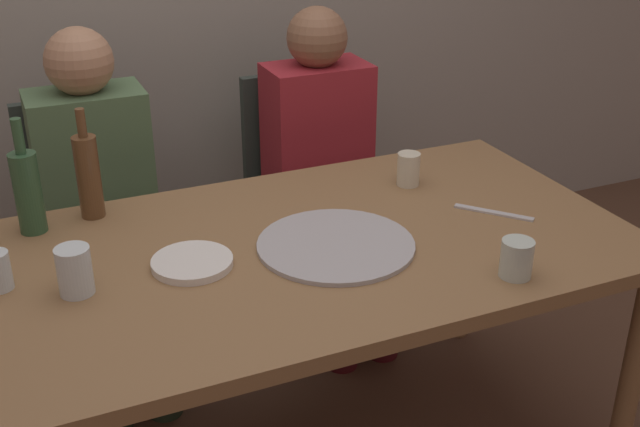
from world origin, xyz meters
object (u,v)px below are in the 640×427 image
Objects in this scene: tumbler_near at (517,259)px; wine_glass at (408,169)px; guest_in_beanie at (328,162)px; dining_table at (308,267)px; wine_bottle at (88,175)px; plate_stack at (192,262)px; chair_left at (98,217)px; table_knife at (494,213)px; chair_right at (311,180)px; guest_in_sweater at (101,199)px; pizza_tray at (336,245)px; tumbler_far at (75,271)px; beer_bottle at (27,190)px.

wine_glass is at bearing 86.50° from tumbler_near.
dining_table is at bearing 62.17° from guest_in_beanie.
guest_in_beanie is (-0.01, 1.06, -0.15)m from tumbler_near.
plate_stack is (0.17, -0.38, -0.11)m from wine_bottle.
table_knife is at bearing 136.21° from chair_left.
tumbler_near is at bearing -42.51° from dining_table.
tumbler_near is 0.10× the size of chair_right.
guest_in_beanie reaches higher than wine_glass.
wine_bottle is at bearing 169.98° from wine_glass.
guest_in_beanie is (0.79, -0.15, 0.13)m from chair_left.
guest_in_beanie is (0.79, 0.00, 0.00)m from guest_in_sweater.
guest_in_sweater is at bearing 79.29° from wine_bottle.
chair_right is (-0.04, 0.64, -0.28)m from wine_glass.
guest_in_sweater is at bearing 149.57° from wine_glass.
tumbler_far reaches higher than pizza_tray.
chair_right is (0.79, 0.00, 0.00)m from chair_left.
plate_stack is (-0.36, 0.05, 0.00)m from pizza_tray.
guest_in_sweater is (-0.41, 0.71, -0.03)m from dining_table.
table_knife is (0.15, 0.31, -0.04)m from tumbler_near.
beer_bottle is at bearing 19.69° from guest_in_beanie.
plate_stack is at bearing 51.81° from chair_right.
tumbler_near is (1.02, -0.70, -0.07)m from beer_bottle.
guest_in_sweater is (-0.83, 0.49, -0.15)m from wine_glass.
guest_in_sweater is (0.22, 0.36, -0.22)m from beer_bottle.
pizza_tray is 0.70m from wine_bottle.
tumbler_far reaches higher than wine_glass.
pizza_tray is 1.00m from chair_right.
tumbler_near is at bearing -27.25° from plate_stack.
chair_left reaches higher than table_knife.
tumbler_near reaches higher than plate_stack.
beer_bottle reaches higher than chair_left.
plate_stack is (-0.72, -0.22, -0.04)m from wine_glass.
tumbler_near is 1.07m from guest_in_beanie.
wine_bottle is 0.40m from guest_in_sweater.
chair_right is (-0.01, 1.22, -0.28)m from tumbler_near.
beer_bottle is 0.27× the size of guest_in_sweater.
beer_bottle is (-0.69, 0.40, 0.11)m from pizza_tray.
tumbler_near is (0.33, -0.30, 0.04)m from pizza_tray.
chair_right is at bearing -90.00° from guest_in_beanie.
tumbler_far is at bearing -178.44° from dining_table.
pizza_tray is 0.48m from table_knife.
wine_glass is at bearing 95.04° from guest_in_beanie.
guest_in_sweater reaches higher than wine_bottle.
chair_right is at bearing 90.37° from tumbler_near.
table_knife is at bearing -4.99° from dining_table.
tumbler_far is 1.02m from wine_glass.
dining_table is at bearing 137.49° from tumbler_near.
table_knife is at bearing 101.99° from guest_in_beanie.
tumbler_far reaches higher than dining_table.
wine_glass is (0.42, 0.22, 0.12)m from dining_table.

